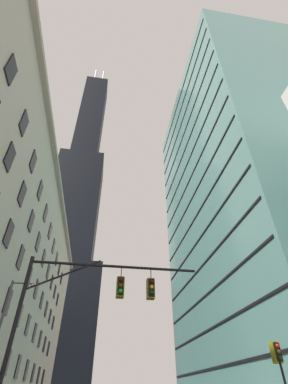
{
  "coord_description": "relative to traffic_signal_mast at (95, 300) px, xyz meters",
  "views": [
    {
      "loc": [
        -2.78,
        -9.04,
        1.27
      ],
      "look_at": [
        2.43,
        23.92,
        26.59
      ],
      "focal_mm": 25.42,
      "sensor_mm": 36.0,
      "label": 1
    }
  ],
  "objects": [
    {
      "name": "dark_skyscraper",
      "position": [
        -14.39,
        89.54,
        49.72
      ],
      "size": [
        29.1,
        29.1,
        183.68
      ],
      "color": "black",
      "rests_on": "ground"
    },
    {
      "name": "glass_office_midrise",
      "position": [
        23.23,
        21.04,
        24.5
      ],
      "size": [
        18.57,
        35.08,
        59.34
      ],
      "color": "slate",
      "rests_on": "ground"
    },
    {
      "name": "traffic_signal_mast",
      "position": [
        0.0,
        0.0,
        0.0
      ],
      "size": [
        8.96,
        0.63,
        7.07
      ],
      "color": "black",
      "rests_on": "sidewalk_left"
    },
    {
      "name": "traffic_light_near_right",
      "position": [
        10.17,
        1.76,
        -2.1
      ],
      "size": [
        0.4,
        0.63,
        3.65
      ],
      "color": "black",
      "rests_on": "sidewalk_right"
    },
    {
      "name": "street_lamppost",
      "position": [
        -5.67,
        5.99,
        -0.48
      ],
      "size": [
        1.94,
        0.32,
        7.69
      ],
      "color": "#47474C",
      "rests_on": "sidewalk_left"
    }
  ]
}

